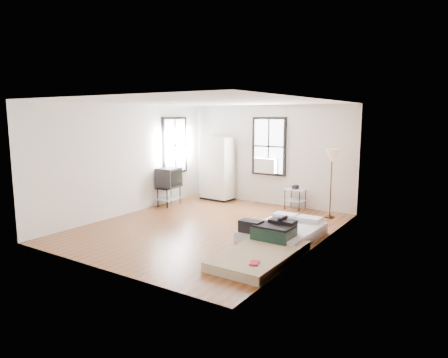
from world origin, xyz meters
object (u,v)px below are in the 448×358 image
Objects in this scene: tv_stand at (169,179)px; side_table at (295,193)px; mattress_bare at (263,250)px; floor_lamp at (332,159)px; mattress_main at (282,231)px; wardrobe at (217,169)px.

side_table is at bearing 20.17° from tv_stand.
floor_lamp is at bearing 88.98° from mattress_bare.
side_table is (-0.81, 2.55, 0.29)m from mattress_main.
floor_lamp is at bearing 9.88° from tv_stand.
mattress_bare is (0.18, -1.19, -0.02)m from mattress_main.
tv_stand reaches higher than side_table.
side_table is at bearing 108.64° from mattress_main.
mattress_bare is 1.19× the size of floor_lamp.
side_table is at bearing 105.20° from mattress_bare.
floor_lamp is at bearing -0.95° from wardrobe.
side_table is (-0.99, 3.75, 0.31)m from mattress_bare.
mattress_bare is 3.09× the size of side_table.
floor_lamp is at bearing -18.32° from side_table.
wardrobe is 2.53m from side_table.
mattress_main is at bearing -20.17° from tv_stand.
mattress_bare is at bearing -43.00° from wardrobe.
wardrobe is 1.10× the size of floor_lamp.
tv_stand is (-4.14, 2.25, 0.63)m from mattress_bare.
wardrobe is at bearing 144.01° from mattress_main.
floor_lamp is (3.55, -0.29, 0.52)m from wardrobe.
mattress_main is 2.69m from side_table.
wardrobe is (-3.29, 2.48, 0.78)m from mattress_main.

